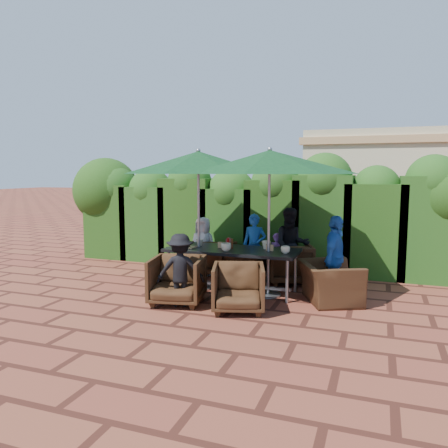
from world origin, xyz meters
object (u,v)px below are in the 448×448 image
(chair_far_right, at_px, (290,261))
(chair_end_right, at_px, (330,276))
(umbrella_right, at_px, (270,162))
(chair_near_right, at_px, (238,285))
(dining_table, at_px, (232,253))
(chair_far_left, at_px, (211,255))
(chair_far_mid, at_px, (245,260))
(chair_near_left, at_px, (177,278))
(umbrella_left, at_px, (198,163))

(chair_far_right, distance_m, chair_end_right, 1.28)
(umbrella_right, xyz_separation_m, chair_near_right, (-0.22, -0.95, -1.83))
(chair_far_right, bearing_deg, dining_table, 28.60)
(chair_far_right, bearing_deg, umbrella_right, 60.15)
(dining_table, distance_m, chair_end_right, 1.67)
(chair_far_left, height_order, chair_end_right, chair_end_right)
(chair_far_mid, bearing_deg, chair_near_right, 109.01)
(dining_table, relative_size, chair_near_left, 2.76)
(dining_table, height_order, chair_end_right, chair_end_right)
(dining_table, height_order, chair_near_left, chair_near_left)
(chair_end_right, bearing_deg, chair_far_right, 15.79)
(dining_table, xyz_separation_m, chair_far_left, (-0.81, 1.06, -0.28))
(chair_far_left, bearing_deg, chair_near_right, 109.33)
(dining_table, relative_size, umbrella_left, 0.88)
(chair_far_left, relative_size, chair_end_right, 0.80)
(chair_far_left, bearing_deg, chair_end_right, 143.70)
(chair_far_left, height_order, chair_near_right, chair_far_left)
(umbrella_right, xyz_separation_m, chair_near_left, (-1.24, -0.91, -1.80))
(chair_far_left, height_order, chair_far_mid, chair_far_left)
(umbrella_left, bearing_deg, dining_table, 2.81)
(umbrella_left, height_order, chair_far_left, umbrella_left)
(chair_near_right, bearing_deg, chair_end_right, 19.96)
(umbrella_right, distance_m, chair_far_right, 2.05)
(chair_end_right, bearing_deg, umbrella_left, 64.53)
(umbrella_left, xyz_separation_m, chair_far_right, (1.43, 0.95, -1.80))
(chair_far_mid, height_order, chair_near_left, chair_near_left)
(umbrella_right, height_order, chair_far_right, umbrella_right)
(umbrella_left, bearing_deg, umbrella_right, -0.15)
(chair_far_left, relative_size, chair_far_right, 0.96)
(chair_near_right, bearing_deg, chair_far_right, 61.23)
(chair_near_left, bearing_deg, chair_near_right, -13.48)
(chair_far_right, bearing_deg, chair_end_right, 111.02)
(chair_far_left, xyz_separation_m, chair_end_right, (2.46, -1.12, 0.03))
(chair_far_right, distance_m, chair_near_left, 2.33)
(umbrella_right, height_order, chair_near_left, umbrella_right)
(chair_near_right, bearing_deg, chair_near_left, 160.68)
(chair_near_left, bearing_deg, chair_far_right, 41.53)
(chair_far_right, bearing_deg, umbrella_left, 14.02)
(umbrella_right, bearing_deg, dining_table, 177.09)
(umbrella_right, bearing_deg, chair_far_right, 79.73)
(dining_table, bearing_deg, umbrella_right, -2.91)
(dining_table, xyz_separation_m, umbrella_left, (-0.60, -0.03, 1.54))
(chair_far_mid, height_order, chair_end_right, chair_end_right)
(chair_far_right, height_order, chair_near_left, chair_near_left)
(chair_far_mid, xyz_separation_m, chair_near_left, (-0.54, -1.86, 0.03))
(chair_far_right, height_order, chair_end_right, chair_end_right)
(dining_table, relative_size, chair_far_right, 2.78)
(chair_far_left, distance_m, chair_near_right, 2.39)
(chair_far_mid, distance_m, chair_near_right, 1.96)
(chair_near_left, distance_m, chair_end_right, 2.41)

